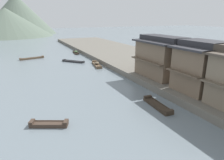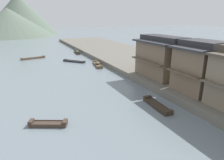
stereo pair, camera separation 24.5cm
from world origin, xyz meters
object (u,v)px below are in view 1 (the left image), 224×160
Objects in this scene: boat_moored_second at (32,58)px; boat_midriver_upstream at (157,105)px; boat_moored_third at (73,61)px; boat_moored_nearest at (76,52)px; boat_upstream_distant at (49,124)px; house_waterfront_narrow at (161,57)px; boat_moored_far at (97,64)px; house_waterfront_tall at (203,67)px.

boat_midriver_upstream reaches higher than boat_moored_second.
boat_moored_second reaches higher than boat_moored_third.
boat_moored_nearest reaches higher than boat_upstream_distant.
boat_upstream_distant is at bearing -160.17° from house_waterfront_narrow.
house_waterfront_tall is (5.65, -21.26, 3.63)m from boat_moored_far.
boat_upstream_distant is (-11.64, 1.06, 0.01)m from boat_midriver_upstream.
boat_moored_nearest is 1.08× the size of boat_moored_third.
boat_moored_nearest is 12.29m from boat_moored_second.
house_waterfront_tall is at bearing -71.08° from boat_moored_third.
boat_moored_far is (3.54, -5.57, 0.14)m from boat_moored_third.
house_waterfront_narrow is at bearing -80.45° from boat_moored_nearest.
house_waterfront_narrow is (17.95, 6.48, 3.71)m from boat_upstream_distant.
boat_moored_nearest reaches higher than boat_midriver_upstream.
boat_moored_second is at bearing 116.67° from house_waterfront_tall.
boat_moored_far is 1.30× the size of boat_midriver_upstream.
house_waterfront_tall is at bearing 2.28° from boat_midriver_upstream.
boat_moored_far is 21.55m from boat_midriver_upstream.
boat_upstream_distant is (-12.81, -37.06, -0.06)m from boat_moored_nearest.
boat_midriver_upstream is (-1.06, -21.53, -0.10)m from boat_moored_far.
boat_moored_nearest is 0.74× the size of house_waterfront_tall.
boat_upstream_distant reaches higher than boat_moored_second.
boat_moored_far is (-0.11, -16.59, 0.03)m from boat_moored_nearest.
boat_moored_far is (11.76, -13.39, 0.12)m from boat_moored_second.
house_waterfront_tall is 0.86× the size of house_waterfront_narrow.
boat_moored_nearest is 16.59m from boat_moored_far.
boat_moored_third is 0.59× the size of house_waterfront_narrow.
boat_upstream_distant is at bearing -109.38° from boat_moored_third.
boat_moored_nearest reaches higher than boat_moored_third.
house_waterfront_tall is at bearing -86.86° from house_waterfront_narrow.
house_waterfront_narrow is (-0.40, 7.27, -0.02)m from house_waterfront_tall.
boat_moored_far is at bearing 104.88° from house_waterfront_tall.
boat_moored_nearest is 38.14m from boat_midriver_upstream.
boat_upstream_distant is (-12.70, -20.47, -0.09)m from boat_moored_far.
boat_moored_third is at bearing 114.21° from house_waterfront_narrow.
boat_midriver_upstream is at bearing -129.94° from house_waterfront_narrow.
boat_moored_nearest is 38.43m from house_waterfront_tall.
house_waterfront_narrow reaches higher than boat_midriver_upstream.
boat_moored_third is 27.60m from boat_upstream_distant.
house_waterfront_tall reaches higher than boat_moored_far.
boat_midriver_upstream is 1.30× the size of boat_upstream_distant.
boat_moored_far reaches higher than boat_moored_nearest.
boat_moored_second is 11.34m from boat_moored_third.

